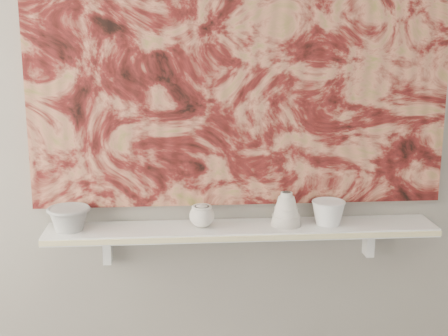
{
  "coord_description": "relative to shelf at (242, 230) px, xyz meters",
  "views": [
    {
      "loc": [
        -0.23,
        -0.62,
        1.64
      ],
      "look_at": [
        -0.07,
        1.49,
        1.15
      ],
      "focal_mm": 50.0,
      "sensor_mm": 36.0,
      "label": 1
    }
  ],
  "objects": [
    {
      "name": "wall_back",
      "position": [
        0.0,
        0.09,
        0.44
      ],
      "size": [
        3.6,
        0.0,
        3.6
      ],
      "primitive_type": "plane",
      "rotation": [
        1.57,
        0.0,
        0.0
      ],
      "color": "gray",
      "rests_on": "floor"
    },
    {
      "name": "cup_cream",
      "position": [
        -0.14,
        0.0,
        0.06
      ],
      "size": [
        0.12,
        0.12,
        0.08
      ],
      "primitive_type": null,
      "rotation": [
        0.0,
        0.0,
        0.36
      ],
      "color": "silver",
      "rests_on": "shelf"
    },
    {
      "name": "shelf",
      "position": [
        0.0,
        0.0,
        0.0
      ],
      "size": [
        1.4,
        0.18,
        0.03
      ],
      "primitive_type": "cube",
      "color": "white",
      "rests_on": "wall_back"
    },
    {
      "name": "shelf_stripe",
      "position": [
        0.0,
        -0.09,
        0.0
      ],
      "size": [
        1.4,
        0.01,
        0.02
      ],
      "primitive_type": "cube",
      "color": "beige",
      "rests_on": "shelf"
    },
    {
      "name": "house_motif",
      "position": [
        0.45,
        0.07,
        0.32
      ],
      "size": [
        0.09,
        0.0,
        0.08
      ],
      "primitive_type": "cube",
      "color": "black",
      "rests_on": "painting"
    },
    {
      "name": "bowl_white",
      "position": [
        0.31,
        0.0,
        0.06
      ],
      "size": [
        0.12,
        0.12,
        0.09
      ],
      "primitive_type": null,
      "rotation": [
        0.0,
        0.0,
        -0.0
      ],
      "color": "silver",
      "rests_on": "shelf"
    },
    {
      "name": "bowl_grey",
      "position": [
        -0.61,
        0.0,
        0.06
      ],
      "size": [
        0.18,
        0.18,
        0.09
      ],
      "primitive_type": null,
      "rotation": [
        0.0,
        0.0,
        0.22
      ],
      "color": "gray",
      "rests_on": "shelf"
    },
    {
      "name": "bell_vessel",
      "position": [
        0.16,
        0.0,
        0.08
      ],
      "size": [
        0.12,
        0.12,
        0.12
      ],
      "primitive_type": null,
      "rotation": [
        0.0,
        0.0,
        0.12
      ],
      "color": "beige",
      "rests_on": "shelf"
    },
    {
      "name": "bracket_right",
      "position": [
        0.49,
        0.06,
        -0.07
      ],
      "size": [
        0.03,
        0.06,
        0.12
      ],
      "primitive_type": "cube",
      "color": "white",
      "rests_on": "wall_back"
    },
    {
      "name": "painting",
      "position": [
        0.0,
        0.08,
        0.62
      ],
      "size": [
        1.5,
        0.02,
        1.1
      ],
      "primitive_type": "cube",
      "color": "maroon",
      "rests_on": "wall_back"
    },
    {
      "name": "bracket_left",
      "position": [
        -0.49,
        0.06,
        -0.07
      ],
      "size": [
        0.03,
        0.06,
        0.12
      ],
      "primitive_type": "cube",
      "color": "white",
      "rests_on": "wall_back"
    }
  ]
}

